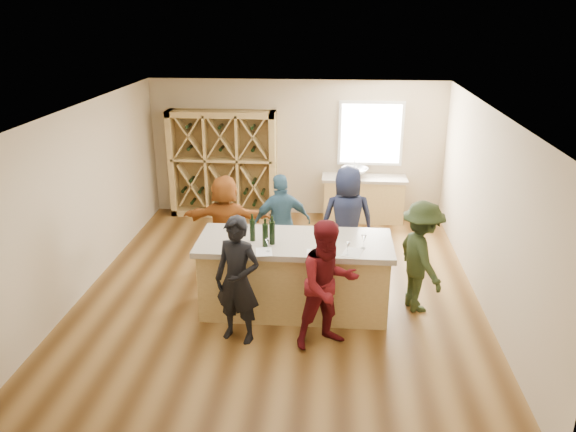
# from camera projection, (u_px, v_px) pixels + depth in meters

# --- Properties ---
(floor) EXTENTS (6.00, 7.00, 0.10)m
(floor) POSITION_uv_depth(u_px,v_px,m) (281.00, 292.00, 8.78)
(floor) COLOR brown
(floor) RESTS_ON ground
(ceiling) EXTENTS (6.00, 7.00, 0.10)m
(ceiling) POSITION_uv_depth(u_px,v_px,m) (280.00, 106.00, 7.77)
(ceiling) COLOR white
(ceiling) RESTS_ON ground
(wall_back) EXTENTS (6.00, 0.10, 2.80)m
(wall_back) POSITION_uv_depth(u_px,v_px,m) (297.00, 148.00, 11.59)
(wall_back) COLOR #C3AF8D
(wall_back) RESTS_ON ground
(wall_front) EXTENTS (6.00, 0.10, 2.80)m
(wall_front) POSITION_uv_depth(u_px,v_px,m) (242.00, 337.00, 4.96)
(wall_front) COLOR #C3AF8D
(wall_front) RESTS_ON ground
(wall_left) EXTENTS (0.10, 7.00, 2.80)m
(wall_left) POSITION_uv_depth(u_px,v_px,m) (80.00, 199.00, 8.51)
(wall_left) COLOR #C3AF8D
(wall_left) RESTS_ON ground
(wall_right) EXTENTS (0.10, 7.00, 2.80)m
(wall_right) POSITION_uv_depth(u_px,v_px,m) (492.00, 210.00, 8.04)
(wall_right) COLOR #C3AF8D
(wall_right) RESTS_ON ground
(window_frame) EXTENTS (1.30, 0.06, 1.30)m
(window_frame) POSITION_uv_depth(u_px,v_px,m) (371.00, 134.00, 11.28)
(window_frame) COLOR white
(window_frame) RESTS_ON wall_back
(window_pane) EXTENTS (1.18, 0.01, 1.18)m
(window_pane) POSITION_uv_depth(u_px,v_px,m) (371.00, 134.00, 11.24)
(window_pane) COLOR white
(window_pane) RESTS_ON wall_back
(wine_rack) EXTENTS (2.20, 0.45, 2.20)m
(wine_rack) POSITION_uv_depth(u_px,v_px,m) (223.00, 164.00, 11.55)
(wine_rack) COLOR tan
(wine_rack) RESTS_ON floor
(back_counter_base) EXTENTS (1.60, 0.58, 0.86)m
(back_counter_base) POSITION_uv_depth(u_px,v_px,m) (363.00, 200.00, 11.49)
(back_counter_base) COLOR tan
(back_counter_base) RESTS_ON floor
(back_counter_top) EXTENTS (1.70, 0.62, 0.06)m
(back_counter_top) POSITION_uv_depth(u_px,v_px,m) (364.00, 178.00, 11.33)
(back_counter_top) COLOR #A89B89
(back_counter_top) RESTS_ON back_counter_base
(sink) EXTENTS (0.54, 0.54, 0.19)m
(sink) POSITION_uv_depth(u_px,v_px,m) (355.00, 172.00, 11.30)
(sink) COLOR silver
(sink) RESTS_ON back_counter_top
(faucet) EXTENTS (0.02, 0.02, 0.30)m
(faucet) POSITION_uv_depth(u_px,v_px,m) (354.00, 167.00, 11.45)
(faucet) COLOR silver
(faucet) RESTS_ON back_counter_top
(tasting_counter_base) EXTENTS (2.60, 1.00, 1.00)m
(tasting_counter_base) POSITION_uv_depth(u_px,v_px,m) (295.00, 277.00, 8.04)
(tasting_counter_base) COLOR tan
(tasting_counter_base) RESTS_ON floor
(tasting_counter_top) EXTENTS (2.72, 1.12, 0.08)m
(tasting_counter_top) POSITION_uv_depth(u_px,v_px,m) (295.00, 243.00, 7.85)
(tasting_counter_top) COLOR #A89B89
(tasting_counter_top) RESTS_ON tasting_counter_base
(wine_bottle_a) EXTENTS (0.07, 0.07, 0.27)m
(wine_bottle_a) POSITION_uv_depth(u_px,v_px,m) (233.00, 234.00, 7.71)
(wine_bottle_a) COLOR black
(wine_bottle_a) RESTS_ON tasting_counter_top
(wine_bottle_c) EXTENTS (0.08, 0.08, 0.31)m
(wine_bottle_c) POSITION_uv_depth(u_px,v_px,m) (252.00, 230.00, 7.77)
(wine_bottle_c) COLOR black
(wine_bottle_c) RESTS_ON tasting_counter_top
(wine_bottle_d) EXTENTS (0.10, 0.10, 0.32)m
(wine_bottle_d) POSITION_uv_depth(u_px,v_px,m) (265.00, 235.00, 7.58)
(wine_bottle_d) COLOR black
(wine_bottle_d) RESTS_ON tasting_counter_top
(wine_bottle_e) EXTENTS (0.10, 0.10, 0.33)m
(wine_bottle_e) POSITION_uv_depth(u_px,v_px,m) (272.00, 233.00, 7.66)
(wine_bottle_e) COLOR black
(wine_bottle_e) RESTS_ON tasting_counter_top
(wine_glass_a) EXTENTS (0.09, 0.09, 0.18)m
(wine_glass_a) POSITION_uv_depth(u_px,v_px,m) (268.00, 245.00, 7.44)
(wine_glass_a) COLOR white
(wine_glass_a) RESTS_ON tasting_counter_top
(wine_glass_c) EXTENTS (0.08, 0.08, 0.17)m
(wine_glass_c) POSITION_uv_depth(u_px,v_px,m) (348.00, 249.00, 7.34)
(wine_glass_c) COLOR white
(wine_glass_c) RESTS_ON tasting_counter_top
(wine_glass_d) EXTENTS (0.08, 0.08, 0.19)m
(wine_glass_d) POSITION_uv_depth(u_px,v_px,m) (327.00, 238.00, 7.67)
(wine_glass_d) COLOR white
(wine_glass_d) RESTS_ON tasting_counter_top
(wine_glass_e) EXTENTS (0.09, 0.09, 0.19)m
(wine_glass_e) POSITION_uv_depth(u_px,v_px,m) (364.00, 242.00, 7.53)
(wine_glass_e) COLOR white
(wine_glass_e) RESTS_ON tasting_counter_top
(tasting_menu_a) EXTENTS (0.26, 0.32, 0.00)m
(tasting_menu_a) POSITION_uv_depth(u_px,v_px,m) (264.00, 252.00, 7.46)
(tasting_menu_a) COLOR white
(tasting_menu_a) RESTS_ON tasting_counter_top
(tasting_menu_b) EXTENTS (0.23, 0.30, 0.00)m
(tasting_menu_b) POSITION_uv_depth(u_px,v_px,m) (315.00, 253.00, 7.41)
(tasting_menu_b) COLOR white
(tasting_menu_b) RESTS_ON tasting_counter_top
(tasting_menu_c) EXTENTS (0.31, 0.37, 0.00)m
(tasting_menu_c) POSITION_uv_depth(u_px,v_px,m) (352.00, 253.00, 7.44)
(tasting_menu_c) COLOR white
(tasting_menu_c) RESTS_ON tasting_counter_top
(person_near_left) EXTENTS (0.73, 0.62, 1.71)m
(person_near_left) POSITION_uv_depth(u_px,v_px,m) (238.00, 280.00, 7.18)
(person_near_left) COLOR black
(person_near_left) RESTS_ON floor
(person_near_right) EXTENTS (0.95, 0.79, 1.71)m
(person_near_right) POSITION_uv_depth(u_px,v_px,m) (328.00, 285.00, 7.06)
(person_near_right) COLOR #590F14
(person_near_right) RESTS_ON floor
(person_server) EXTENTS (0.80, 1.16, 1.64)m
(person_server) POSITION_uv_depth(u_px,v_px,m) (421.00, 257.00, 7.94)
(person_server) COLOR #263319
(person_server) RESTS_ON floor
(person_far_mid) EXTENTS (1.08, 0.79, 1.66)m
(person_far_mid) POSITION_uv_depth(u_px,v_px,m) (282.00, 224.00, 9.13)
(person_far_mid) COLOR #335972
(person_far_mid) RESTS_ON floor
(person_far_right) EXTENTS (0.93, 0.66, 1.77)m
(person_far_right) POSITION_uv_depth(u_px,v_px,m) (347.00, 219.00, 9.14)
(person_far_right) COLOR #191E38
(person_far_right) RESTS_ON floor
(person_far_left) EXTENTS (1.48, 0.54, 1.60)m
(person_far_left) POSITION_uv_depth(u_px,v_px,m) (226.00, 222.00, 9.30)
(person_far_left) COLOR #994C19
(person_far_left) RESTS_ON floor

